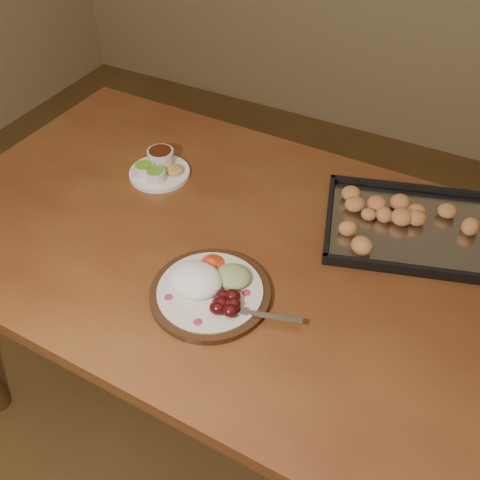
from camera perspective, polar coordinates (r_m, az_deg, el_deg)
The scene contains 5 objects.
ground at distance 1.79m, azimuth -2.50°, elevation -21.62°, with size 4.00×4.00×0.00m, color brown.
dining_table at distance 1.34m, azimuth -0.94°, elevation -2.79°, with size 1.52×0.93×0.75m.
dinner_plate at distance 1.14m, azimuth -3.28°, elevation -5.12°, with size 0.34×0.26×0.06m.
condiment_saucer at distance 1.48m, azimuth -8.68°, elevation 7.61°, with size 0.16×0.16×0.06m.
baking_tray at distance 1.35m, azimuth 18.09°, elevation 1.39°, with size 0.49×0.42×0.04m.
Camera 1 is at (0.41, -0.64, 1.62)m, focal length 40.00 mm.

